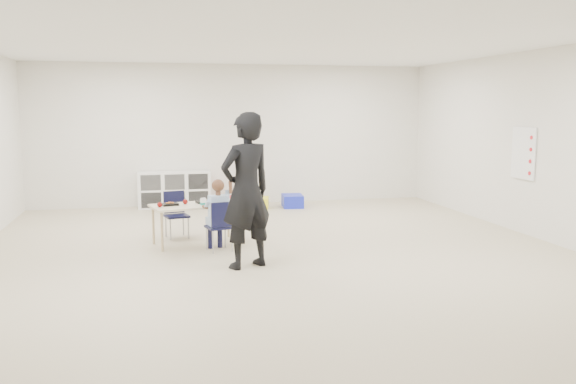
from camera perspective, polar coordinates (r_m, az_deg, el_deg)
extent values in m
plane|color=#C0AE94|center=(8.15, -0.88, -5.92)|extent=(9.00, 9.00, 0.00)
plane|color=white|center=(7.96, -0.93, 14.06)|extent=(9.00, 9.00, 0.00)
cube|color=white|center=(12.36, -5.15, 5.36)|extent=(8.00, 0.02, 2.80)
cube|color=white|center=(3.66, 13.51, -0.99)|extent=(8.00, 0.02, 2.80)
cube|color=white|center=(9.58, 23.30, 3.99)|extent=(0.02, 9.00, 2.80)
cube|color=beige|center=(8.79, -8.55, -1.24)|extent=(1.37, 0.90, 0.03)
cube|color=black|center=(8.90, -7.85, -0.92)|extent=(0.25, 0.20, 0.03)
cube|color=black|center=(8.75, -10.97, -1.15)|extent=(0.25, 0.20, 0.03)
cube|color=white|center=(8.66, -7.94, -0.93)|extent=(0.08, 0.08, 0.10)
ellipsoid|color=tan|center=(8.79, -6.85, -0.88)|extent=(0.09, 0.09, 0.07)
sphere|color=maroon|center=(8.82, -9.59, -0.90)|extent=(0.07, 0.07, 0.07)
sphere|color=maroon|center=(8.62, -11.92, -1.17)|extent=(0.07, 0.07, 0.07)
cube|color=white|center=(12.14, -10.58, 0.23)|extent=(1.40, 0.40, 0.70)
cube|color=white|center=(10.07, 21.17, 3.41)|extent=(0.02, 0.60, 0.80)
imported|color=black|center=(7.39, -3.94, 0.11)|extent=(0.82, 0.71, 1.90)
cube|color=red|center=(11.97, -5.15, -0.95)|extent=(0.35, 0.45, 0.21)
cube|color=#FFF61A|center=(11.87, -2.67, -1.02)|extent=(0.42, 0.49, 0.21)
cube|color=#1A27C7|center=(11.97, 0.42, -0.84)|extent=(0.43, 0.53, 0.24)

